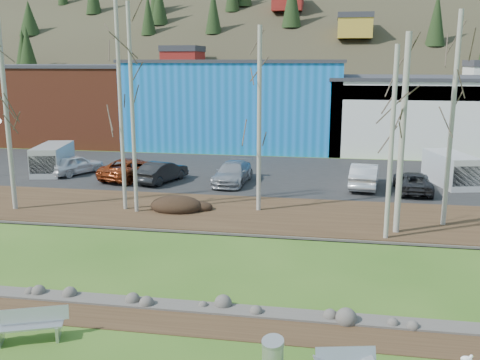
% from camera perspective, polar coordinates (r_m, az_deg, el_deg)
% --- Properties ---
extents(dirt_strip, '(80.00, 1.80, 0.03)m').
position_cam_1_polar(dirt_strip, '(17.60, -1.87, -15.21)').
color(dirt_strip, '#382616').
rests_on(dirt_strip, ground).
extents(near_bank_rocks, '(80.00, 0.80, 0.50)m').
position_cam_1_polar(near_bank_rocks, '(18.48, -1.22, -13.82)').
color(near_bank_rocks, '#47423D').
rests_on(near_bank_rocks, ground).
extents(river, '(80.00, 8.00, 0.90)m').
position_cam_1_polar(river, '(22.17, 0.83, -9.16)').
color(river, black).
rests_on(river, ground).
extents(far_bank_rocks, '(80.00, 0.80, 0.46)m').
position_cam_1_polar(far_bank_rocks, '(25.98, 2.25, -5.84)').
color(far_bank_rocks, '#47423D').
rests_on(far_bank_rocks, ground).
extents(far_bank, '(80.00, 7.00, 0.15)m').
position_cam_1_polar(far_bank, '(28.99, 3.09, -3.72)').
color(far_bank, '#382616').
rests_on(far_bank, ground).
extents(parking_lot, '(80.00, 14.00, 0.14)m').
position_cam_1_polar(parking_lot, '(39.12, 4.91, 0.56)').
color(parking_lot, black).
rests_on(parking_lot, ground).
extents(building_brick, '(16.32, 12.24, 7.80)m').
position_cam_1_polar(building_brick, '(58.96, -17.86, 7.84)').
color(building_brick, brown).
rests_on(building_brick, ground).
extents(building_blue, '(20.40, 12.24, 8.30)m').
position_cam_1_polar(building_blue, '(53.09, -0.19, 8.24)').
color(building_blue, '#0E68B8').
rests_on(building_blue, ground).
extents(building_white, '(18.36, 12.24, 6.80)m').
position_cam_1_polar(building_white, '(53.07, 19.46, 6.72)').
color(building_white, silver).
rests_on(building_white, ground).
extents(hillside, '(160.00, 72.00, 35.00)m').
position_cam_1_polar(hillside, '(97.62, 8.30, 17.97)').
color(hillside, '#2F271C').
rests_on(hillside, ground).
extents(bench_intact, '(2.04, 1.25, 0.98)m').
position_cam_1_polar(bench_intact, '(17.71, -21.41, -14.22)').
color(bench_intact, '#B4B7BA').
rests_on(bench_intact, ground).
extents(litter_bin, '(0.71, 0.71, 0.99)m').
position_cam_1_polar(litter_bin, '(14.94, 3.51, -18.57)').
color(litter_bin, '#B4B7BA').
rests_on(litter_bin, ground).
extents(seagull, '(0.38, 0.18, 0.27)m').
position_cam_1_polar(seagull, '(16.84, 23.04, -17.15)').
color(seagull, gold).
rests_on(seagull, ground).
extents(dirt_mound, '(2.91, 2.06, 0.57)m').
position_cam_1_polar(dirt_mound, '(29.77, -6.80, -2.63)').
color(dirt_mound, black).
rests_on(dirt_mound, far_bank).
extents(birch_0, '(0.26, 0.26, 10.45)m').
position_cam_1_polar(birch_0, '(31.52, -23.64, 6.39)').
color(birch_0, beige).
rests_on(birch_0, far_bank).
extents(birch_1, '(0.21, 0.21, 11.01)m').
position_cam_1_polar(birch_1, '(28.89, -11.41, 7.28)').
color(birch_1, beige).
rests_on(birch_1, far_bank).
extents(birch_2, '(0.21, 0.21, 11.49)m').
position_cam_1_polar(birch_2, '(29.52, -12.63, 7.80)').
color(birch_2, beige).
rests_on(birch_2, far_bank).
extents(birch_3, '(0.24, 0.24, 9.87)m').
position_cam_1_polar(birch_3, '(28.67, 2.06, 6.33)').
color(birch_3, beige).
rests_on(birch_3, far_bank).
extents(birch_4, '(0.22, 0.22, 8.78)m').
position_cam_1_polar(birch_4, '(24.97, 15.84, 3.66)').
color(birch_4, beige).
rests_on(birch_4, far_bank).
extents(birch_5, '(0.28, 0.28, 9.35)m').
position_cam_1_polar(birch_5, '(25.97, 16.92, 4.56)').
color(birch_5, beige).
rests_on(birch_5, far_bank).
extents(birch_7, '(0.24, 0.24, 10.41)m').
position_cam_1_polar(birch_7, '(27.94, 21.66, 5.85)').
color(birch_7, beige).
rests_on(birch_7, far_bank).
extents(car_0, '(3.38, 4.49, 1.43)m').
position_cam_1_polar(car_0, '(40.58, -17.12, 1.60)').
color(car_0, white).
rests_on(car_0, parking_lot).
extents(car_1, '(2.73, 4.59, 1.43)m').
position_cam_1_polar(car_1, '(36.61, -8.31, 0.88)').
color(car_1, black).
rests_on(car_1, parking_lot).
extents(car_2, '(3.89, 5.78, 1.47)m').
position_cam_1_polar(car_2, '(37.99, -11.40, 1.23)').
color(car_2, '#903515').
rests_on(car_2, parking_lot).
extents(car_3, '(2.31, 5.07, 1.44)m').
position_cam_1_polar(car_3, '(35.80, -0.79, 0.76)').
color(car_3, '#96989D').
rests_on(car_3, parking_lot).
extents(car_4, '(2.21, 5.00, 1.59)m').
position_cam_1_polar(car_4, '(35.58, 13.13, 0.48)').
color(car_4, silver).
rests_on(car_4, parking_lot).
extents(car_5, '(2.33, 4.73, 1.29)m').
position_cam_1_polar(car_5, '(35.20, 17.93, -0.19)').
color(car_5, '#27282A').
rests_on(car_5, parking_lot).
extents(van_white, '(3.06, 5.05, 2.06)m').
position_cam_1_polar(van_white, '(38.01, 21.66, 1.04)').
color(van_white, silver).
rests_on(van_white, parking_lot).
extents(van_grey, '(2.87, 4.98, 2.05)m').
position_cam_1_polar(van_grey, '(41.39, -19.41, 2.09)').
color(van_grey, '#B2B4B6').
rests_on(van_grey, parking_lot).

